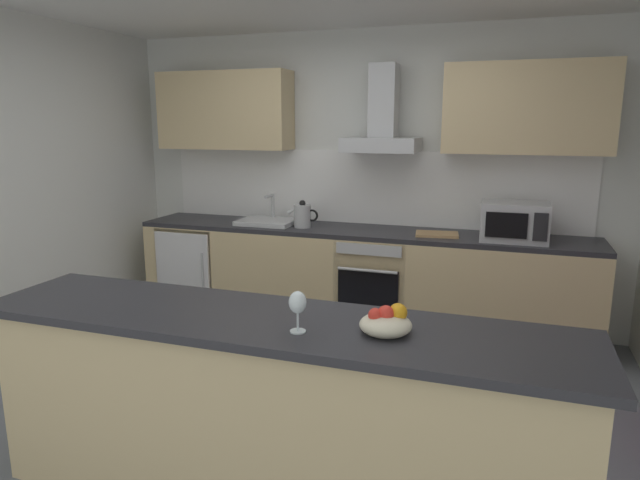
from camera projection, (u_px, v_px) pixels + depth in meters
The scene contains 15 objects.
ground at pixel (286, 420), 3.45m from camera, with size 5.49×4.93×0.02m, color slate.
wall_back at pixel (368, 179), 5.06m from camera, with size 5.49×0.12×2.60m, color silver.
backsplash_tile at pixel (366, 187), 5.00m from camera, with size 3.81×0.02×0.66m, color white.
counter_back at pixel (356, 279), 4.88m from camera, with size 3.95×0.60×0.90m.
counter_island at pixel (272, 413), 2.59m from camera, with size 2.82×0.64×0.94m.
upper_cabinets at pixel (363, 110), 4.72m from camera, with size 3.89×0.32×0.70m.
oven at pixel (376, 281), 4.80m from camera, with size 0.60×0.62×0.80m.
refrigerator at pixel (199, 268), 5.35m from camera, with size 0.58×0.60×0.85m.
microwave at pixel (515, 222), 4.30m from camera, with size 0.50×0.38×0.30m.
sink at pixel (268, 221), 5.03m from camera, with size 0.50×0.40×0.26m.
kettle at pixel (303, 215), 4.86m from camera, with size 0.29×0.15×0.24m.
range_hood at pixel (383, 124), 4.64m from camera, with size 0.62×0.45×0.72m.
wine_glass at pixel (298, 304), 2.30m from camera, with size 0.08×0.08×0.18m.
fruit_bowl at pixel (386, 323), 2.31m from camera, with size 0.22×0.22×0.13m.
chopping_board at pixel (437, 234), 4.52m from camera, with size 0.34×0.22×0.02m, color tan.
Camera 1 is at (1.22, -2.91, 1.80)m, focal length 31.13 mm.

